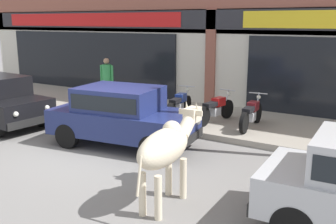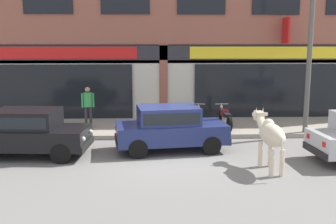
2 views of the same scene
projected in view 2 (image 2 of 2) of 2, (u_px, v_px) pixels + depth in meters
name	position (u px, v px, depth m)	size (l,w,h in m)	color
ground_plane	(169.00, 156.00, 12.11)	(90.00, 90.00, 0.00)	slate
sidewalk	(165.00, 127.00, 15.97)	(19.00, 3.47, 0.16)	gray
shop_building	(163.00, 28.00, 17.24)	(23.00, 1.40, 8.64)	#8E5142
cow	(270.00, 134.00, 10.64)	(0.61, 2.15, 1.61)	beige
car_0	(29.00, 130.00, 12.02)	(3.70, 1.85, 1.46)	black
car_3	(170.00, 126.00, 12.65)	(3.75, 2.04, 1.46)	black
motorcycle_0	(168.00, 119.00, 15.35)	(0.52, 1.81, 0.88)	black
motorcycle_1	(198.00, 118.00, 15.45)	(0.57, 1.81, 0.88)	black
motorcycle_2	(225.00, 118.00, 15.45)	(0.52, 1.81, 0.88)	black
pedestrian	(88.00, 103.00, 15.49)	(0.49, 0.32, 1.60)	#2D2D33
utility_pole	(310.00, 46.00, 14.22)	(0.18, 0.18, 6.39)	#595651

